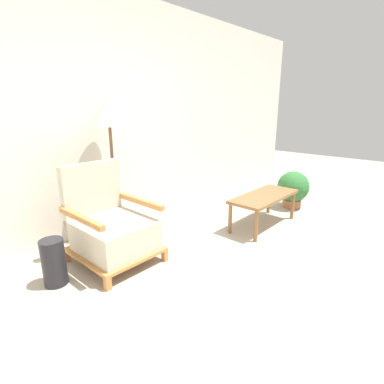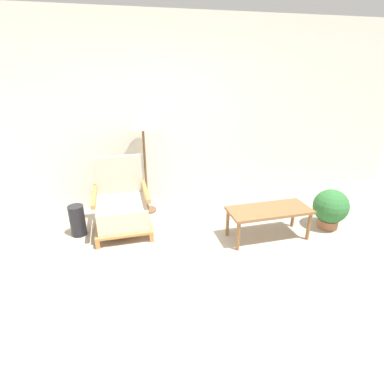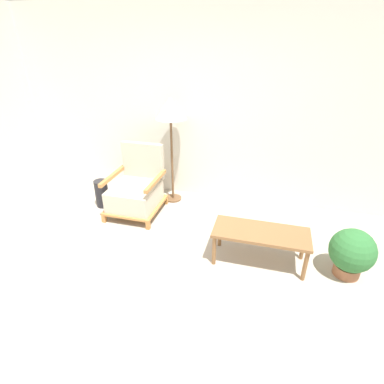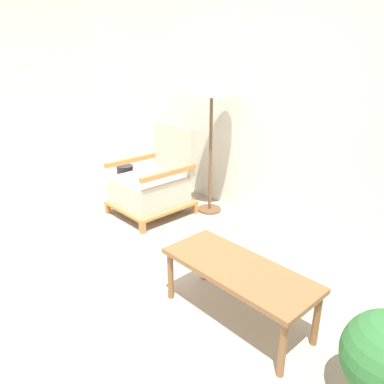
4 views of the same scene
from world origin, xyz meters
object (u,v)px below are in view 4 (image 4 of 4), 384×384
(coffee_table, at_px, (238,273))
(armchair, at_px, (154,184))
(floor_lamp, at_px, (212,85))
(vase, at_px, (126,182))

(coffee_table, bearing_deg, armchair, 159.49)
(armchair, height_order, coffee_table, armchair)
(armchair, xyz_separation_m, floor_lamp, (0.38, 0.48, 1.01))
(armchair, bearing_deg, floor_lamp, 51.79)
(coffee_table, xyz_separation_m, vase, (-2.32, 0.66, -0.15))
(floor_lamp, height_order, vase, floor_lamp)
(armchair, distance_m, vase, 0.58)
(armchair, bearing_deg, coffee_table, -20.51)
(floor_lamp, bearing_deg, armchair, -128.21)
(armchair, relative_size, vase, 2.30)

